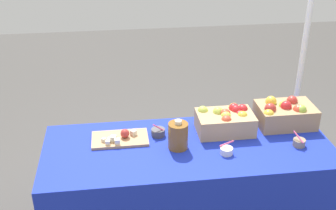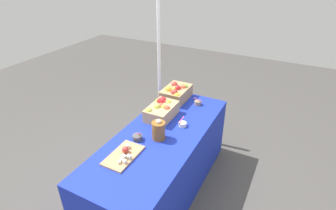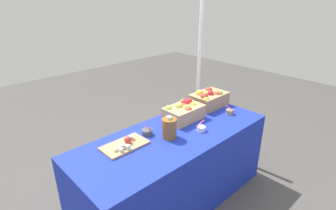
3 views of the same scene
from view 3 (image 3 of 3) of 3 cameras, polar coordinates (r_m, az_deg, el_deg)
ground_plane at (r=2.85m, az=1.09°, el=-19.24°), size 10.00×10.00×0.00m
table at (r=2.62m, az=1.15°, el=-13.24°), size 1.90×0.76×0.74m
apple_crate_left at (r=2.98m, az=8.71°, el=1.34°), size 0.40×0.27×0.20m
apple_crate_middle at (r=2.66m, az=3.44°, el=-1.32°), size 0.39×0.25×0.18m
cutting_board_front at (r=2.25m, az=-9.15°, el=-8.37°), size 0.38×0.22×0.08m
sample_bowl_near at (r=2.48m, az=7.07°, el=-4.97°), size 0.09×0.08×0.09m
sample_bowl_mid at (r=2.85m, az=13.02°, el=-1.42°), size 0.08×0.09×0.10m
sample_bowl_far at (r=2.40m, az=-4.45°, el=-5.77°), size 0.09×0.09×0.10m
cider_jug at (r=2.32m, az=0.26°, el=-4.93°), size 0.13×0.13×0.20m
tent_pole at (r=3.34m, az=6.54°, el=6.12°), size 0.04×0.04×1.90m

